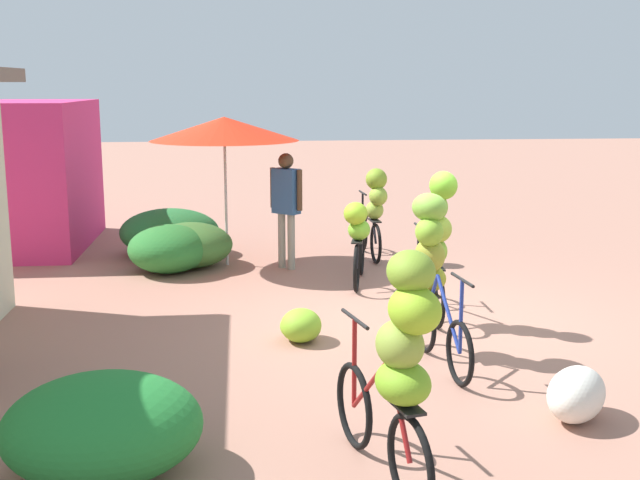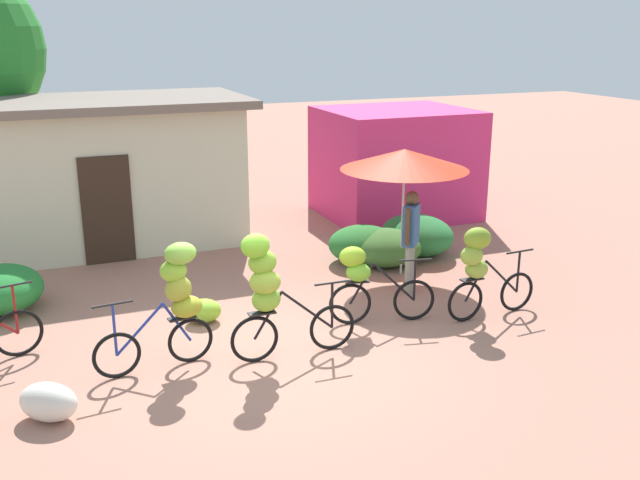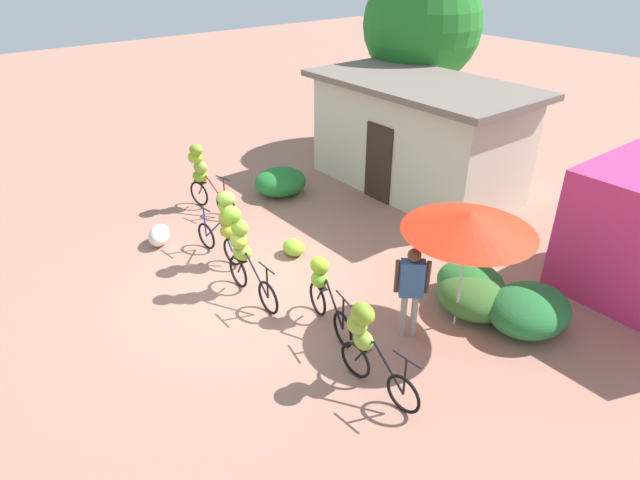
{
  "view_description": "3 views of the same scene",
  "coord_description": "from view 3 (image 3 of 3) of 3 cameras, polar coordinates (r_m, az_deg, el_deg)",
  "views": [
    {
      "loc": [
        -8.67,
        2.12,
        2.7
      ],
      "look_at": [
        0.31,
        1.2,
        0.93
      ],
      "focal_mm": 44.7,
      "sensor_mm": 36.0,
      "label": 1
    },
    {
      "loc": [
        -2.66,
        -8.39,
        4.29
      ],
      "look_at": [
        1.06,
        0.82,
        1.29
      ],
      "focal_mm": 40.46,
      "sensor_mm": 36.0,
      "label": 2
    },
    {
      "loc": [
        7.8,
        -4.37,
        6.05
      ],
      "look_at": [
        0.31,
        1.56,
        0.71
      ],
      "focal_mm": 30.48,
      "sensor_mm": 36.0,
      "label": 3
    }
  ],
  "objects": [
    {
      "name": "bicycle_by_shop",
      "position": [
        9.5,
        0.38,
        -5.06
      ],
      "size": [
        1.58,
        0.51,
        1.19
      ],
      "color": "black",
      "rests_on": "ground"
    },
    {
      "name": "produce_sack",
      "position": [
        12.67,
        -16.53,
        0.49
      ],
      "size": [
        0.82,
        0.78,
        0.44
      ],
      "primitive_type": "ellipsoid",
      "rotation": [
        0.0,
        0.0,
        2.46
      ],
      "color": "silver",
      "rests_on": "ground"
    },
    {
      "name": "hedge_bush_mid",
      "position": [
        10.32,
        15.89,
        -5.73
      ],
      "size": [
        1.36,
        1.27,
        0.66
      ],
      "primitive_type": "ellipsoid",
      "color": "#396D2D",
      "rests_on": "ground"
    },
    {
      "name": "bicycle_center_loaded",
      "position": [
        10.23,
        -8.23,
        -0.62
      ],
      "size": [
        1.74,
        0.45,
        1.77
      ],
      "color": "black",
      "rests_on": "ground"
    },
    {
      "name": "bicycle_near_pile",
      "position": [
        11.3,
        -9.95,
        1.97
      ],
      "size": [
        1.56,
        0.46,
        1.65
      ],
      "color": "black",
      "rests_on": "ground"
    },
    {
      "name": "ground_plane",
      "position": [
        10.79,
        -7.56,
        -5.18
      ],
      "size": [
        60.0,
        60.0,
        0.0
      ],
      "primitive_type": "plane",
      "color": "#A57260"
    },
    {
      "name": "building_low",
      "position": [
        14.85,
        10.15,
        10.78
      ],
      "size": [
        5.91,
        3.21,
        2.89
      ],
      "color": "beige",
      "rests_on": "ground"
    },
    {
      "name": "hedge_bush_by_door",
      "position": [
        10.21,
        21.09,
        -6.84
      ],
      "size": [
        1.33,
        1.58,
        0.75
      ],
      "primitive_type": "ellipsoid",
      "color": "#267135",
      "rests_on": "ground"
    },
    {
      "name": "banana_pile_on_ground",
      "position": [
        11.77,
        -2.79,
        -0.83
      ],
      "size": [
        0.61,
        0.62,
        0.35
      ],
      "color": "#87BF2D",
      "rests_on": "ground"
    },
    {
      "name": "market_umbrella",
      "position": [
        9.04,
        15.44,
        1.86
      ],
      "size": [
        2.21,
        2.21,
        2.23
      ],
      "color": "beige",
      "rests_on": "ground"
    },
    {
      "name": "tree_behind_building",
      "position": [
        17.77,
        10.68,
        21.28
      ],
      "size": [
        3.56,
        3.56,
        5.54
      ],
      "color": "brown",
      "rests_on": "ground"
    },
    {
      "name": "bicycle_rightmost",
      "position": [
        8.17,
        4.93,
        -10.41
      ],
      "size": [
        1.59,
        0.38,
        1.45
      ],
      "color": "black",
      "rests_on": "ground"
    },
    {
      "name": "hedge_bush_front_left",
      "position": [
        14.57,
        -4.18,
        6.12
      ],
      "size": [
        1.28,
        1.4,
        0.71
      ],
      "primitive_type": "ellipsoid",
      "color": "#247B32",
      "rests_on": "ground"
    },
    {
      "name": "hedge_bush_front_right",
      "position": [
        10.66,
        15.51,
        -4.35
      ],
      "size": [
        1.3,
        1.18,
        0.69
      ],
      "primitive_type": "ellipsoid",
      "color": "#2A752F",
      "rests_on": "ground"
    },
    {
      "name": "bicycle_leftmost",
      "position": [
        13.83,
        -12.33,
        7.0
      ],
      "size": [
        1.61,
        0.55,
        1.68
      ],
      "color": "black",
      "rests_on": "ground"
    },
    {
      "name": "person_vendor",
      "position": [
        9.1,
        9.6,
        -4.56
      ],
      "size": [
        0.42,
        0.45,
        1.72
      ],
      "color": "gray",
      "rests_on": "ground"
    }
  ]
}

